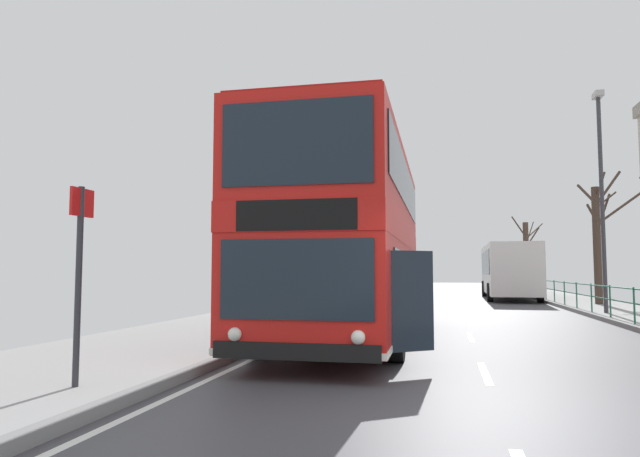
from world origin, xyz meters
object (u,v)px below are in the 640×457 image
(street_lamp_far_side, at_px, (601,183))
(bare_tree_far_02, at_px, (526,254))
(bare_tree_far_00, at_px, (598,236))
(background_bus_far_lane, at_px, (509,270))
(bus_stop_sign_near, at_px, (79,262))
(double_decker_bus_main, at_px, (351,241))

(street_lamp_far_side, height_order, bare_tree_far_02, street_lamp_far_side)
(bare_tree_far_00, distance_m, bare_tree_far_02, 19.88)
(background_bus_far_lane, relative_size, bare_tree_far_00, 1.71)
(bare_tree_far_00, bearing_deg, bus_stop_sign_near, -118.89)
(background_bus_far_lane, bearing_deg, bare_tree_far_00, -65.30)
(double_decker_bus_main, xyz_separation_m, street_lamp_far_side, (7.49, 8.25, 2.35))
(double_decker_bus_main, bearing_deg, bare_tree_far_02, 75.92)
(street_lamp_far_side, xyz_separation_m, bare_tree_far_00, (1.21, 5.47, -1.51))
(street_lamp_far_side, bearing_deg, bare_tree_far_02, 87.88)
(bare_tree_far_02, bearing_deg, street_lamp_far_side, -92.12)
(street_lamp_far_side, bearing_deg, background_bus_far_lane, 98.67)
(bus_stop_sign_near, relative_size, bare_tree_far_02, 0.43)
(bus_stop_sign_near, xyz_separation_m, bare_tree_far_02, (10.85, 40.02, 1.20))
(double_decker_bus_main, bearing_deg, bare_tree_far_00, 57.64)
(background_bus_far_lane, xyz_separation_m, street_lamp_far_side, (1.85, -12.11, 2.97))
(double_decker_bus_main, distance_m, bare_tree_far_00, 16.27)
(bus_stop_sign_near, relative_size, bare_tree_far_00, 0.43)
(background_bus_far_lane, relative_size, bare_tree_far_02, 1.74)
(double_decker_bus_main, height_order, bus_stop_sign_near, double_decker_bus_main)
(background_bus_far_lane, xyz_separation_m, bare_tree_far_00, (3.05, -6.64, 1.46))
(background_bus_far_lane, height_order, bare_tree_far_00, bare_tree_far_00)
(double_decker_bus_main, height_order, bare_tree_far_02, bare_tree_far_02)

